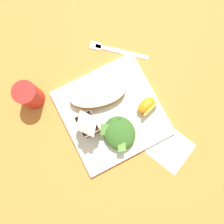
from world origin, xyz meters
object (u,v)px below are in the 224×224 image
(paper_napkin, at_px, (170,149))
(metal_fork, at_px, (114,50))
(cheesy_pizza_bread, at_px, (98,95))
(drinking_red_cup, at_px, (29,95))
(milk_carton, at_px, (88,125))
(green_salad_pile, at_px, (119,133))
(orange_wedge_front, at_px, (147,106))
(white_plate, at_px, (112,113))

(paper_napkin, distance_m, metal_fork, 0.35)
(cheesy_pizza_bread, height_order, drinking_red_cup, drinking_red_cup)
(milk_carton, height_order, paper_napkin, milk_carton)
(green_salad_pile, relative_size, orange_wedge_front, 1.53)
(metal_fork, distance_m, drinking_red_cup, 0.29)
(white_plate, bearing_deg, drinking_red_cup, 51.89)
(cheesy_pizza_bread, bearing_deg, paper_napkin, -153.15)
(white_plate, height_order, milk_carton, milk_carton)
(cheesy_pizza_bread, xyz_separation_m, metal_fork, (0.11, -0.11, -0.03))
(cheesy_pizza_bread, height_order, metal_fork, cheesy_pizza_bread)
(green_salad_pile, xyz_separation_m, orange_wedge_front, (0.03, -0.11, -0.00))
(orange_wedge_front, height_order, paper_napkin, orange_wedge_front)
(green_salad_pile, xyz_separation_m, milk_carton, (0.06, 0.07, 0.04))
(green_salad_pile, bearing_deg, paper_napkin, -133.39)
(white_plate, xyz_separation_m, metal_fork, (0.18, -0.10, -0.01))
(cheesy_pizza_bread, bearing_deg, metal_fork, -44.83)
(orange_wedge_front, bearing_deg, metal_fork, -0.10)
(green_salad_pile, relative_size, paper_napkin, 0.94)
(paper_napkin, bearing_deg, white_plate, 31.23)
(paper_napkin, distance_m, drinking_red_cup, 0.44)
(cheesy_pizza_bread, bearing_deg, green_salad_pile, -177.94)
(orange_wedge_front, relative_size, metal_fork, 0.44)
(paper_napkin, height_order, drinking_red_cup, drinking_red_cup)
(milk_carton, xyz_separation_m, orange_wedge_front, (-0.02, -0.17, -0.04))
(cheesy_pizza_bread, distance_m, metal_fork, 0.16)
(cheesy_pizza_bread, bearing_deg, milk_carton, 138.51)
(green_salad_pile, relative_size, metal_fork, 0.67)
(white_plate, xyz_separation_m, orange_wedge_front, (-0.03, -0.10, 0.03))
(white_plate, relative_size, paper_napkin, 2.55)
(cheesy_pizza_bread, relative_size, orange_wedge_front, 2.74)
(cheesy_pizza_bread, bearing_deg, white_plate, -167.06)
(milk_carton, height_order, drinking_red_cup, milk_carton)
(cheesy_pizza_bread, distance_m, milk_carton, 0.10)
(white_plate, bearing_deg, paper_napkin, -148.77)
(green_salad_pile, bearing_deg, metal_fork, -24.05)
(cheesy_pizza_bread, height_order, green_salad_pile, green_salad_pile)
(white_plate, distance_m, orange_wedge_front, 0.11)
(metal_fork, bearing_deg, drinking_red_cup, 95.22)
(cheesy_pizza_bread, xyz_separation_m, paper_napkin, (-0.24, -0.12, -0.03))
(green_salad_pile, distance_m, metal_fork, 0.27)
(cheesy_pizza_bread, xyz_separation_m, drinking_red_cup, (0.09, 0.18, 0.01))
(white_plate, distance_m, milk_carton, 0.10)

